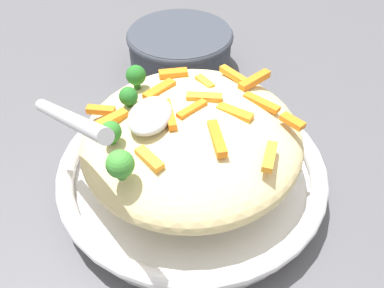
% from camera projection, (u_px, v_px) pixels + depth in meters
% --- Properties ---
extents(ground_plane, '(2.40, 2.40, 0.00)m').
position_uv_depth(ground_plane, '(192.00, 186.00, 0.48)').
color(ground_plane, '#4C4C51').
extents(serving_bowl, '(0.29, 0.29, 0.04)m').
position_uv_depth(serving_bowl, '(192.00, 173.00, 0.46)').
color(serving_bowl, silver).
rests_on(serving_bowl, ground_plane).
extents(pasta_mound, '(0.23, 0.22, 0.07)m').
position_uv_depth(pasta_mound, '(192.00, 138.00, 0.43)').
color(pasta_mound, '#DBC689').
rests_on(pasta_mound, serving_bowl).
extents(carrot_piece_0, '(0.02, 0.04, 0.01)m').
position_uv_depth(carrot_piece_0, '(235.00, 113.00, 0.40)').
color(carrot_piece_0, orange).
rests_on(carrot_piece_0, pasta_mound).
extents(carrot_piece_1, '(0.02, 0.03, 0.01)m').
position_uv_depth(carrot_piece_1, '(173.00, 74.00, 0.46)').
color(carrot_piece_1, orange).
rests_on(carrot_piece_1, pasta_mound).
extents(carrot_piece_2, '(0.03, 0.03, 0.01)m').
position_uv_depth(carrot_piece_2, '(233.00, 75.00, 0.45)').
color(carrot_piece_2, orange).
rests_on(carrot_piece_2, pasta_mound).
extents(carrot_piece_3, '(0.03, 0.02, 0.01)m').
position_uv_depth(carrot_piece_3, '(193.00, 108.00, 0.40)').
color(carrot_piece_3, orange).
rests_on(carrot_piece_3, pasta_mound).
extents(carrot_piece_4, '(0.03, 0.04, 0.01)m').
position_uv_depth(carrot_piece_4, '(261.00, 103.00, 0.42)').
color(carrot_piece_4, orange).
rests_on(carrot_piece_4, pasta_mound).
extents(carrot_piece_5, '(0.02, 0.03, 0.01)m').
position_uv_depth(carrot_piece_5, '(292.00, 121.00, 0.40)').
color(carrot_piece_5, orange).
rests_on(carrot_piece_5, pasta_mound).
extents(carrot_piece_6, '(0.04, 0.02, 0.01)m').
position_uv_depth(carrot_piece_6, '(170.00, 115.00, 0.39)').
color(carrot_piece_6, orange).
rests_on(carrot_piece_6, pasta_mound).
extents(carrot_piece_7, '(0.03, 0.01, 0.01)m').
position_uv_depth(carrot_piece_7, '(270.00, 157.00, 0.36)').
color(carrot_piece_7, orange).
rests_on(carrot_piece_7, pasta_mound).
extents(carrot_piece_8, '(0.03, 0.03, 0.01)m').
position_uv_depth(carrot_piece_8, '(111.00, 120.00, 0.40)').
color(carrot_piece_8, orange).
rests_on(carrot_piece_8, pasta_mound).
extents(carrot_piece_9, '(0.04, 0.03, 0.01)m').
position_uv_depth(carrot_piece_9, '(159.00, 90.00, 0.43)').
color(carrot_piece_9, orange).
rests_on(carrot_piece_9, pasta_mound).
extents(carrot_piece_10, '(0.02, 0.04, 0.01)m').
position_uv_depth(carrot_piece_10, '(204.00, 98.00, 0.41)').
color(carrot_piece_10, orange).
rests_on(carrot_piece_10, pasta_mound).
extents(carrot_piece_11, '(0.02, 0.02, 0.01)m').
position_uv_depth(carrot_piece_11, '(208.00, 83.00, 0.44)').
color(carrot_piece_11, orange).
rests_on(carrot_piece_11, pasta_mound).
extents(carrot_piece_12, '(0.03, 0.03, 0.01)m').
position_uv_depth(carrot_piece_12, '(149.00, 159.00, 0.36)').
color(carrot_piece_12, orange).
rests_on(carrot_piece_12, pasta_mound).
extents(carrot_piece_13, '(0.04, 0.03, 0.01)m').
position_uv_depth(carrot_piece_13, '(217.00, 138.00, 0.37)').
color(carrot_piece_13, orange).
rests_on(carrot_piece_13, pasta_mound).
extents(carrot_piece_14, '(0.04, 0.03, 0.01)m').
position_uv_depth(carrot_piece_14, '(254.00, 80.00, 0.45)').
color(carrot_piece_14, orange).
rests_on(carrot_piece_14, pasta_mound).
extents(carrot_piece_15, '(0.01, 0.03, 0.01)m').
position_uv_depth(carrot_piece_15, '(101.00, 110.00, 0.41)').
color(carrot_piece_15, orange).
rests_on(carrot_piece_15, pasta_mound).
extents(broccoli_floret_0, '(0.02, 0.02, 0.02)m').
position_uv_depth(broccoli_floret_0, '(111.00, 132.00, 0.37)').
color(broccoli_floret_0, '#296820').
rests_on(broccoli_floret_0, pasta_mound).
extents(broccoli_floret_1, '(0.02, 0.02, 0.02)m').
position_uv_depth(broccoli_floret_1, '(129.00, 95.00, 0.41)').
color(broccoli_floret_1, '#205B1C').
rests_on(broccoli_floret_1, pasta_mound).
extents(broccoli_floret_2, '(0.02, 0.02, 0.03)m').
position_uv_depth(broccoli_floret_2, '(136.00, 76.00, 0.43)').
color(broccoli_floret_2, '#205B1C').
rests_on(broccoli_floret_2, pasta_mound).
extents(broccoli_floret_3, '(0.02, 0.02, 0.03)m').
position_uv_depth(broccoli_floret_3, '(120.00, 164.00, 0.34)').
color(broccoli_floret_3, '#377928').
rests_on(broccoli_floret_3, pasta_mound).
extents(serving_spoon, '(0.14, 0.13, 0.08)m').
position_uv_depth(serving_spoon, '(122.00, 116.00, 0.37)').
color(serving_spoon, '#B7B7BC').
rests_on(serving_spoon, pasta_mound).
extents(companion_bowl, '(0.16, 0.16, 0.06)m').
position_uv_depth(companion_bowl, '(180.00, 47.00, 0.63)').
color(companion_bowl, '#333842').
rests_on(companion_bowl, ground_plane).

